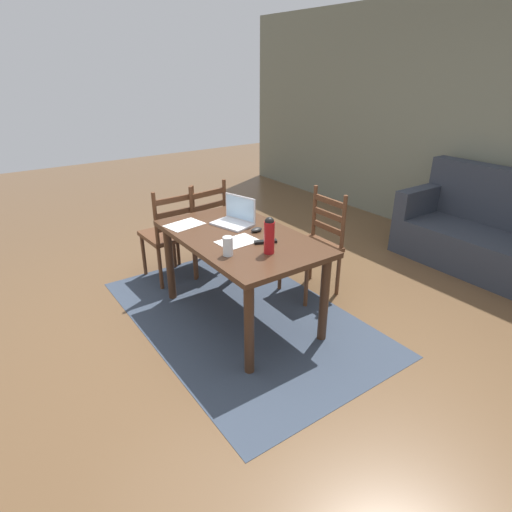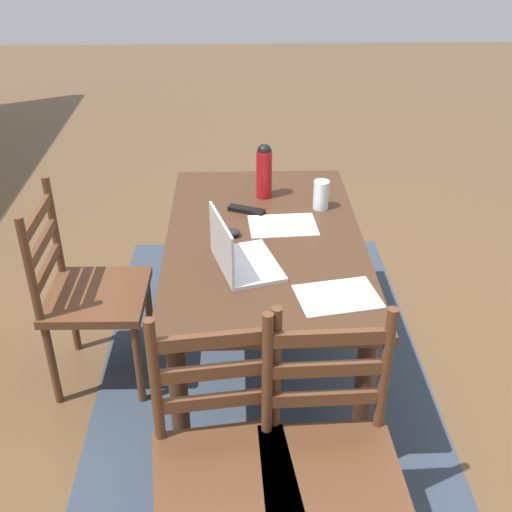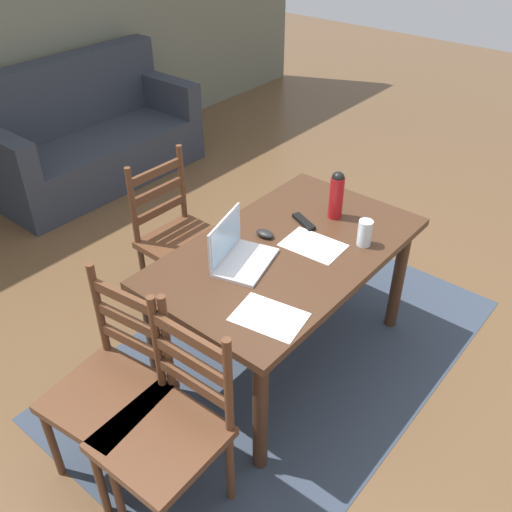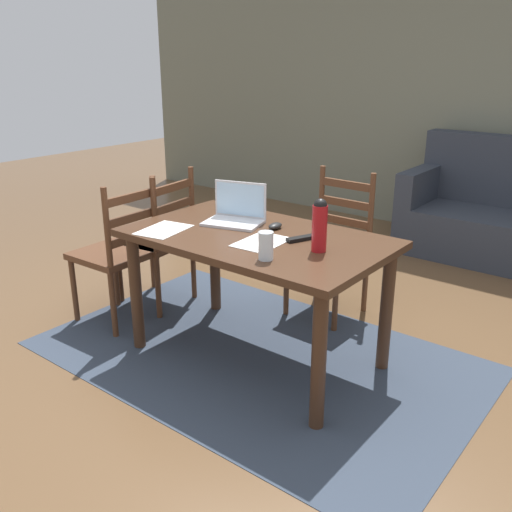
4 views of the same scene
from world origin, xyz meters
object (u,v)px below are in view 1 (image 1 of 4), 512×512
Objects in this scene: couch at (493,236)px; tv_remote at (266,242)px; laptop at (236,217)px; computer_mouse at (257,230)px; chair_left_far at (201,227)px; chair_far_head at (314,245)px; water_bottle at (269,235)px; chair_left_near at (169,235)px; drinking_glass at (228,246)px; dining_table at (240,247)px.

couch is 2.63m from tv_remote.
computer_mouse is at bearing 7.21° from laptop.
chair_far_head is at bearing 31.85° from chair_left_far.
water_bottle is (-0.29, -2.65, 0.52)m from couch.
chair_far_head and chair_left_far have the same top height.
couch reaches higher than chair_far_head.
laptop is 0.66m from water_bottle.
chair_left_near is 1.10m from computer_mouse.
computer_mouse is at bearing -1.22° from chair_left_far.
couch is at bearing 81.63° from drinking_glass.
dining_table is 0.19m from computer_mouse.
computer_mouse is (0.25, 0.03, -0.04)m from laptop.
chair_far_head is 1.17m from chair_left_far.
chair_left_near is 1.31m from drinking_glass.
chair_left_near is at bearing -164.81° from computer_mouse.
computer_mouse reaches higher than tv_remote.
chair_left_near is 3.27m from couch.
water_bottle is at bearing -63.59° from chair_far_head.
chair_left_near reaches higher than dining_table.
laptop reaches higher than tv_remote.
chair_far_head and chair_left_near have the same top height.
tv_remote reaches higher than dining_table.
tv_remote is at bearing 11.02° from chair_left_near.
chair_left_near and chair_left_far have the same top height.
laptop reaches higher than chair_left_near.
drinking_glass is at bearing -75.87° from chair_far_head.
laptop reaches higher than chair_left_far.
tv_remote is at bearing -5.49° from laptop.
chair_left_far is 1.05m from computer_mouse.
water_bottle reaches higher than laptop.
water_bottle is at bearing 174.09° from tv_remote.
couch reaches higher than laptop.
computer_mouse is (-0.26, 0.42, -0.05)m from drinking_glass.
chair_left_far is 9.50× the size of computer_mouse.
drinking_glass is (1.26, -0.45, 0.35)m from chair_left_far.
dining_table is 1.03m from chair_left_far.
chair_left_near is 3.56× the size of water_bottle.
water_bottle is at bearing -96.35° from couch.
chair_left_near reaches higher than tv_remote.
drinking_glass is at bearing -61.14° from computer_mouse.
computer_mouse is (0.01, 0.15, 0.12)m from dining_table.
drinking_glass is (-0.13, -0.26, -0.07)m from water_bottle.
tv_remote is (0.23, -0.08, -0.01)m from computer_mouse.
water_bottle is (1.40, -0.19, 0.42)m from chair_left_far.
couch is at bearing 58.86° from chair_left_near.
tv_remote is at bearing -71.57° from chair_far_head.
tv_remote is (0.24, 0.07, 0.11)m from dining_table.
laptop is 3.69× the size of computer_mouse.
dining_table is at bearing -96.57° from computer_mouse.
dining_table is 1.49× the size of chair_left_near.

